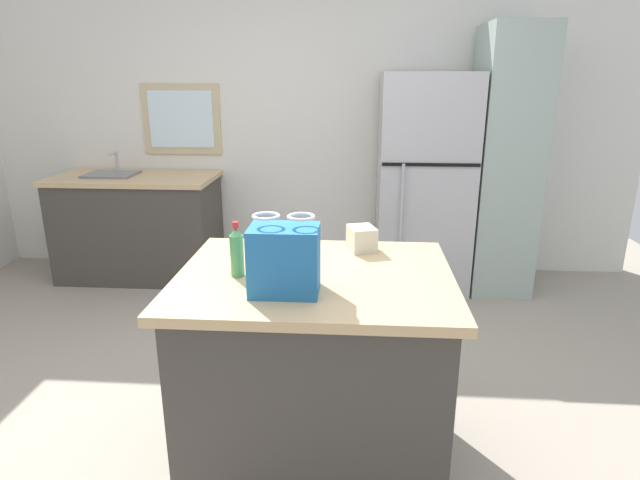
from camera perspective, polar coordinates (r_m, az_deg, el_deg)
The scene contains 9 objects.
ground at distance 2.85m, azimuth -6.17°, elevation -19.04°, with size 6.81×6.81×0.00m, color #9E9384.
back_wall at distance 4.69m, azimuth -1.72°, elevation 12.59°, with size 5.67×0.13×2.59m.
kitchen_island at distance 2.38m, azimuth -0.52°, elevation -13.76°, with size 1.13×0.91×0.91m.
refrigerator at distance 4.35m, azimuth 11.11°, elevation 6.02°, with size 0.73×0.72×1.71m.
tall_cabinet at distance 4.44m, azimuth 19.22°, elevation 7.86°, with size 0.47×0.65×2.05m.
sink_counter at distance 4.80m, azimuth -18.96°, elevation 1.51°, with size 1.34×0.69×1.07m.
shopping_bag at distance 1.96m, azimuth -3.85°, elevation -2.07°, with size 0.26×0.19×0.30m.
small_box at distance 2.46m, azimuth 4.52°, elevation 0.15°, with size 0.11×0.14×0.11m, color beige.
bottle at distance 2.15m, azimuth -8.94°, elevation -1.29°, with size 0.06×0.06×0.23m.
Camera 1 is at (0.45, -2.25, 1.69)m, focal length 29.71 mm.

